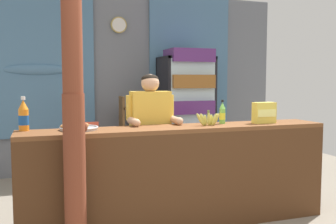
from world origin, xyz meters
TOP-DOWN VIEW (x-y plane):
  - ground_plane at (0.00, 1.21)m, footprint 7.87×7.87m
  - back_wall_curtained at (-0.04, 3.07)m, footprint 5.11×0.22m
  - stall_counter at (-0.06, 0.42)m, footprint 3.06×0.45m
  - timber_post at (-1.11, 0.15)m, footprint 0.20×0.18m
  - drink_fridge at (0.82, 2.57)m, footprint 0.79×0.69m
  - bottle_shelf_rack at (0.03, 2.69)m, footprint 0.48×0.28m
  - plastic_lawn_chair at (-0.79, 2.30)m, footprint 0.44×0.44m
  - shopkeeper at (-0.25, 0.89)m, footprint 0.52×0.42m
  - soda_bottle_orange_soda at (-1.50, 0.68)m, footprint 0.09×0.09m
  - soda_bottle_lime_soda at (0.44, 0.60)m, footprint 0.06×0.06m
  - snack_box_instant_noodle at (0.88, 0.50)m, footprint 0.24×0.11m
  - pastry_tray at (-1.03, 0.59)m, footprint 0.35×0.35m
  - banana_bunch at (0.24, 0.50)m, footprint 0.28×0.07m

SIDE VIEW (x-z plane):
  - ground_plane at x=0.00m, z-range 0.00..0.00m
  - plastic_lawn_chair at x=-0.79m, z-range 0.06..0.92m
  - stall_counter at x=-0.06m, z-range 0.10..1.09m
  - bottle_shelf_rack at x=0.03m, z-range 0.02..1.23m
  - shopkeeper at x=-0.25m, z-range 0.20..1.71m
  - pastry_tray at x=-1.03m, z-range 0.98..1.05m
  - drink_fridge at x=0.82m, z-range 0.10..2.01m
  - banana_bunch at x=0.24m, z-range 0.97..1.14m
  - soda_bottle_lime_soda at x=0.44m, z-range 0.98..1.23m
  - snack_box_instant_noodle at x=0.88m, z-range 1.00..1.22m
  - soda_bottle_orange_soda at x=-1.50m, z-range 0.97..1.28m
  - timber_post at x=-1.11m, z-range -0.06..2.63m
  - back_wall_curtained at x=-0.04m, z-range 0.04..2.88m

